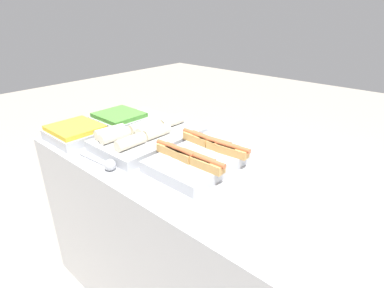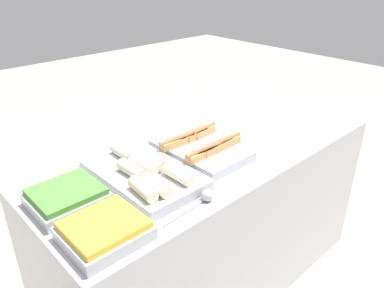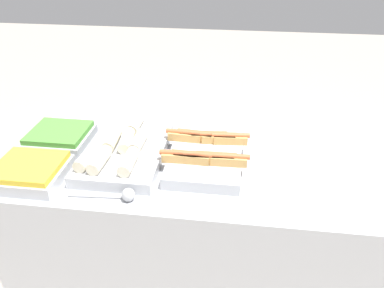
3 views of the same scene
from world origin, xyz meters
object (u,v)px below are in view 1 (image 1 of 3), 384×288
object	(u,v)px
tray_side_front	(76,132)
tray_side_back	(120,119)
tray_wraps	(147,137)
serving_spoon_near	(108,164)
serving_spoon_far	(200,127)
tray_hotdogs	(202,156)

from	to	relation	value
tray_side_front	tray_side_back	world-z (taller)	same
tray_wraps	serving_spoon_near	bearing A→B (deg)	-75.06
tray_wraps	serving_spoon_far	size ratio (longest dim) A/B	1.92
serving_spoon_near	tray_side_front	bearing A→B (deg)	169.05
tray_wraps	serving_spoon_far	world-z (taller)	tray_wraps
tray_side_back	tray_hotdogs	bearing A→B (deg)	-4.73
tray_side_back	tray_side_front	bearing A→B (deg)	-90.00
tray_side_front	serving_spoon_near	world-z (taller)	tray_side_front
tray_hotdogs	tray_side_front	xyz separation A→B (m)	(-0.68, -0.22, -0.00)
serving_spoon_far	tray_side_back	bearing A→B (deg)	-149.30
tray_wraps	tray_side_back	bearing A→B (deg)	168.49
serving_spoon_near	tray_side_back	bearing A→B (deg)	138.65
tray_side_front	serving_spoon_far	distance (m)	0.67
tray_side_back	serving_spoon_far	distance (m)	0.48
tray_wraps	serving_spoon_near	size ratio (longest dim) A/B	2.07
tray_side_front	serving_spoon_far	xyz separation A→B (m)	(0.41, 0.52, -0.01)
tray_wraps	tray_side_back	size ratio (longest dim) A/B	1.97
tray_side_back	serving_spoon_near	world-z (taller)	tray_side_back
tray_hotdogs	tray_side_back	world-z (taller)	tray_hotdogs
tray_side_front	serving_spoon_far	world-z (taller)	tray_side_front
serving_spoon_near	serving_spoon_far	xyz separation A→B (m)	(0.01, 0.60, -0.00)
serving_spoon_near	serving_spoon_far	size ratio (longest dim) A/B	0.92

